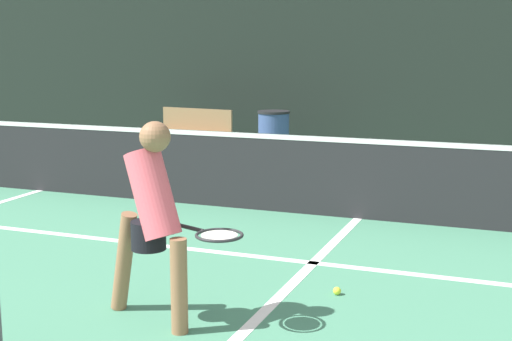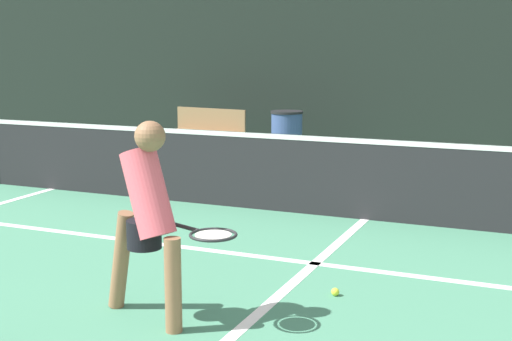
{
  "view_description": "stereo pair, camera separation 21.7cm",
  "coord_description": "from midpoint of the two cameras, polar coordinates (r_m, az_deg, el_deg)",
  "views": [
    {
      "loc": [
        1.8,
        -0.36,
        2.02
      ],
      "look_at": [
        -0.36,
        5.25,
        0.95
      ],
      "focal_mm": 50.0,
      "sensor_mm": 36.0,
      "label": 1
    },
    {
      "loc": [
        2.0,
        -0.28,
        2.02
      ],
      "look_at": [
        -0.36,
        5.25,
        0.95
      ],
      "focal_mm": 50.0,
      "sensor_mm": 36.0,
      "label": 2
    }
  ],
  "objects": [
    {
      "name": "building_far",
      "position": [
        28.54,
        17.59,
        11.69
      ],
      "size": [
        36.0,
        2.4,
        6.05
      ],
      "primitive_type": "cube",
      "color": "#B2ADA3",
      "rests_on": "ground"
    },
    {
      "name": "tennis_ball_scattered_0",
      "position": [
        5.92,
        5.44,
        -9.57
      ],
      "size": [
        0.07,
        0.07,
        0.07
      ],
      "primitive_type": "sphere",
      "color": "#D1E033",
      "rests_on": "ground"
    },
    {
      "name": "court_service_line",
      "position": [
        6.72,
        3.68,
        -7.38
      ],
      "size": [
        8.25,
        0.1,
        0.01
      ],
      "primitive_type": "cube",
      "color": "white",
      "rests_on": "ground"
    },
    {
      "name": "net",
      "position": [
        8.33,
        7.51,
        -0.42
      ],
      "size": [
        11.09,
        0.09,
        1.07
      ],
      "color": "slate",
      "rests_on": "ground"
    },
    {
      "name": "player_practicing",
      "position": [
        5.17,
        -9.39,
        -3.42
      ],
      "size": [
        1.21,
        0.44,
        1.5
      ],
      "rotation": [
        0.0,
        0.0,
        -0.36
      ],
      "color": "#8C6042",
      "rests_on": "ground"
    },
    {
      "name": "fence_back",
      "position": [
        12.81,
        12.69,
        9.38
      ],
      "size": [
        24.0,
        0.06,
        3.83
      ],
      "color": "black",
      "rests_on": "ground"
    },
    {
      "name": "court_center_mark",
      "position": [
        6.09,
        1.68,
        -9.25
      ],
      "size": [
        0.1,
        5.09,
        0.01
      ],
      "primitive_type": "cube",
      "color": "white",
      "rests_on": "ground"
    },
    {
      "name": "trash_bin",
      "position": [
        12.41,
        0.92,
        2.79
      ],
      "size": [
        0.56,
        0.56,
        0.87
      ],
      "color": "#384C7F",
      "rests_on": "ground"
    },
    {
      "name": "courtside_bench",
      "position": [
        12.95,
        -5.47,
        3.16
      ],
      "size": [
        1.49,
        0.54,
        0.86
      ],
      "rotation": [
        0.0,
        0.0,
        -0.11
      ],
      "color": "olive",
      "rests_on": "ground"
    }
  ]
}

